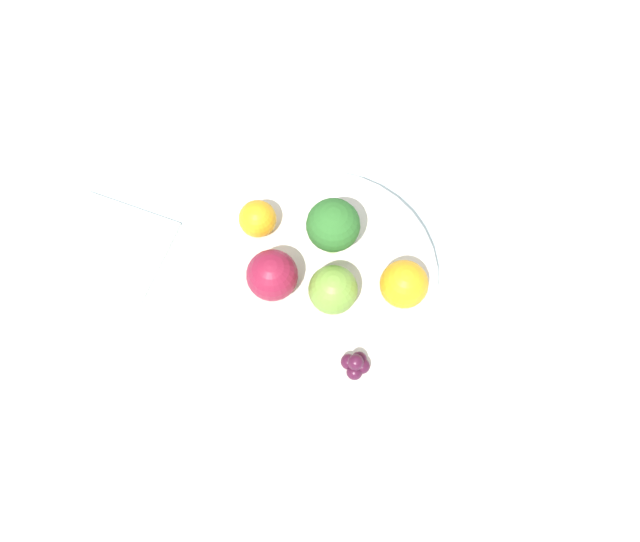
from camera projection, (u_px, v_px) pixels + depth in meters
ground_plane at (320, 293)px, 0.72m from camera, size 6.00×6.00×0.00m
table_surface at (320, 291)px, 0.71m from camera, size 1.20×1.20×0.02m
bowl at (320, 281)px, 0.68m from camera, size 0.25×0.25×0.04m
broccoli at (337, 228)px, 0.63m from camera, size 0.06×0.06×0.07m
apple_red at (333, 290)px, 0.63m from camera, size 0.05×0.05×0.05m
apple_green at (272, 275)px, 0.63m from camera, size 0.05×0.05×0.05m
orange_front at (258, 219)px, 0.66m from camera, size 0.04×0.04×0.04m
orange_back at (404, 284)px, 0.63m from camera, size 0.05×0.05×0.05m
grape_cluster at (356, 364)px, 0.61m from camera, size 0.03×0.03×0.03m
napkin at (113, 248)px, 0.71m from camera, size 0.12×0.11×0.01m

